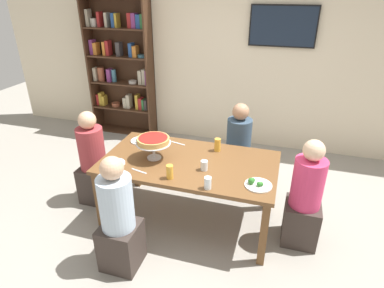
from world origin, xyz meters
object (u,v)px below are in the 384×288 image
at_px(dining_table, 189,167).
at_px(beer_glass_amber_short, 170,172).
at_px(salad_plate_near_diner, 115,162).
at_px(water_glass_clear_near, 204,165).
at_px(diner_near_left, 119,222).
at_px(deep_dish_pizza_stand, 153,141).
at_px(cutlery_fork_near, 139,171).
at_px(diner_head_west, 94,164).
at_px(diner_head_east, 304,201).
at_px(beer_glass_amber_tall, 218,145).
at_px(salad_plate_far_diner, 141,140).
at_px(cutlery_knife_near, 178,143).
at_px(salad_plate_spare, 257,184).
at_px(bookshelf, 121,67).
at_px(water_glass_clear_far, 208,183).
at_px(diner_far_right, 238,154).
at_px(television, 283,26).

relative_size(dining_table, beer_glass_amber_short, 12.99).
distance_m(salad_plate_near_diner, water_glass_clear_near, 0.92).
relative_size(diner_near_left, deep_dish_pizza_stand, 3.14).
bearing_deg(cutlery_fork_near, diner_near_left, -75.05).
bearing_deg(water_glass_clear_near, diner_near_left, -130.70).
height_order(salad_plate_near_diner, water_glass_clear_near, water_glass_clear_near).
height_order(dining_table, diner_head_west, diner_head_west).
distance_m(diner_head_east, beer_glass_amber_tall, 1.06).
relative_size(diner_head_east, salad_plate_far_diner, 4.85).
xyz_separation_m(diner_head_east, water_glass_clear_near, (-0.99, -0.12, 0.30)).
bearing_deg(cutlery_knife_near, dining_table, 138.91).
xyz_separation_m(deep_dish_pizza_stand, salad_plate_spare, (1.10, -0.21, -0.18)).
relative_size(deep_dish_pizza_stand, salad_plate_far_diner, 1.55).
distance_m(bookshelf, salad_plate_spare, 3.44).
distance_m(salad_plate_far_diner, salad_plate_spare, 1.51).
bearing_deg(salad_plate_near_diner, water_glass_clear_far, -8.66).
bearing_deg(salad_plate_far_diner, diner_far_right, 24.79).
relative_size(diner_head_west, salad_plate_near_diner, 5.52).
bearing_deg(diner_head_east, water_glass_clear_far, 25.69).
bearing_deg(beer_glass_amber_short, diner_head_west, 160.57).
bearing_deg(beer_glass_amber_tall, diner_head_east, -18.75).
distance_m(diner_head_east, cutlery_fork_near, 1.65).
xyz_separation_m(salad_plate_spare, cutlery_fork_near, (-1.14, -0.08, -0.01)).
relative_size(beer_glass_amber_short, cutlery_fork_near, 0.78).
relative_size(diner_head_east, water_glass_clear_near, 11.43).
xyz_separation_m(dining_table, deep_dish_pizza_stand, (-0.37, -0.05, 0.28)).
bearing_deg(salad_plate_near_diner, bookshelf, 115.87).
bearing_deg(cutlery_knife_near, deep_dish_pizza_stand, 86.66).
bearing_deg(deep_dish_pizza_stand, salad_plate_far_diner, 133.34).
xyz_separation_m(television, salad_plate_spare, (0.02, -2.37, -1.11)).
relative_size(dining_table, deep_dish_pizza_stand, 4.95).
xyz_separation_m(diner_head_west, diner_near_left, (0.78, -0.84, 0.00)).
bearing_deg(beer_glass_amber_short, salad_plate_near_diner, 171.62).
bearing_deg(salad_plate_far_diner, bookshelf, 123.27).
xyz_separation_m(diner_head_east, cutlery_knife_near, (-1.43, 0.37, 0.25)).
distance_m(dining_table, deep_dish_pizza_stand, 0.47).
bearing_deg(bookshelf, deep_dish_pizza_stand, -54.93).
bearing_deg(beer_glass_amber_tall, diner_far_right, 70.53).
height_order(diner_far_right, cutlery_knife_near, diner_far_right).
distance_m(diner_head_east, salad_plate_spare, 0.58).
height_order(diner_head_west, beer_glass_amber_short, diner_head_west).
relative_size(television, cutlery_fork_near, 5.11).
xyz_separation_m(beer_glass_amber_tall, cutlery_fork_near, (-0.64, -0.65, -0.07)).
distance_m(dining_table, beer_glass_amber_short, 0.41).
bearing_deg(cutlery_fork_near, deep_dish_pizza_stand, 96.50).
height_order(bookshelf, salad_plate_spare, bookshelf).
height_order(diner_near_left, cutlery_fork_near, diner_near_left).
xyz_separation_m(diner_head_west, diner_far_right, (1.58, 0.76, 0.00)).
relative_size(diner_head_east, salad_plate_near_diner, 5.52).
height_order(diner_far_right, cutlery_fork_near, diner_far_right).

